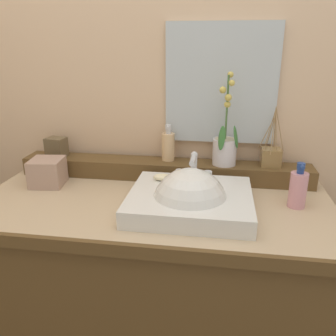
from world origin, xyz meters
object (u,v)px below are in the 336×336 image
Objects in this scene: potted_plant at (225,146)px; trinket_box at (56,147)px; lotion_bottle at (298,189)px; reed_diffuser at (271,156)px; soap_bar at (162,177)px; tissue_box at (48,172)px; sink_basin at (190,203)px; soap_dispenser at (168,146)px.

trinket_box is at bearing 179.87° from potted_plant.
reed_diffuser is at bearing 107.34° from lotion_bottle.
potted_plant is 0.20m from reed_diffuser.
soap_bar is 0.56m from trinket_box.
tissue_box reaches higher than soap_bar.
trinket_box is at bearing -179.17° from reed_diffuser.
tissue_box is at bearing 176.04° from soap_bar.
tissue_box is at bearing -168.17° from potted_plant.
reed_diffuser reaches higher than sink_basin.
soap_dispenser is (-0.25, 0.02, -0.02)m from potted_plant.
reed_diffuser is at bearing 45.88° from sink_basin.
soap_bar is at bearing -87.53° from soap_dispenser.
soap_dispenser is at bearing 19.99° from tissue_box.
soap_dispenser is 0.52m from tissue_box.
trinket_box is 0.66× the size of tissue_box.
soap_dispenser is 0.44m from reed_diffuser.
lotion_bottle is at bearing -72.66° from reed_diffuser.
potted_plant reaches higher than lotion_bottle.
potted_plant is 2.28× the size of lotion_bottle.
tissue_box is (-0.50, 0.03, -0.02)m from soap_bar.
trinket_box is (-0.95, -0.01, 0.00)m from reed_diffuser.
potted_plant is 0.75m from tissue_box.
potted_plant reaches higher than soap_bar.
potted_plant is at bearing 38.42° from soap_bar.
sink_basin is 1.74× the size of reed_diffuser.
soap_dispenser is 1.22× the size of tissue_box.
potted_plant is at bearing 9.12° from trinket_box.
tissue_box is at bearing -70.87° from trinket_box.
tissue_box is (-0.73, -0.15, -0.10)m from potted_plant.
tissue_box is (0.03, -0.15, -0.06)m from trinket_box.
soap_bar is (-0.12, 0.12, 0.05)m from sink_basin.
sink_basin is 2.58× the size of lotion_bottle.
potted_plant is 0.76m from trinket_box.
trinket_box is (-0.52, 0.19, 0.05)m from soap_bar.
sink_basin reaches higher than trinket_box.
soap_dispenser is at bearing 154.95° from lotion_bottle.
potted_plant is at bearing 11.83° from tissue_box.
sink_basin is at bearing -166.85° from lotion_bottle.
sink_basin is 2.75× the size of soap_dispenser.
sink_basin is 5.05× the size of trinket_box.
sink_basin is 0.40m from lotion_bottle.
lotion_bottle is at bearing -38.99° from potted_plant.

